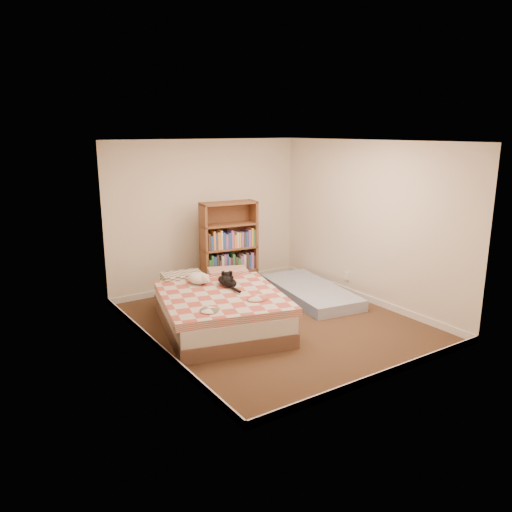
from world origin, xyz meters
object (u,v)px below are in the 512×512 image
black_cat (226,281)px  bed (218,307)px  bookshelf (229,260)px  white_dog (200,278)px  floor_mattress (310,292)px

black_cat → bed: bearing=-124.4°
bed → bookshelf: (0.84, 1.13, 0.30)m
black_cat → white_dog: 0.39m
bed → white_dog: bearing=115.7°
floor_mattress → black_cat: 1.72m
black_cat → bookshelf: bearing=86.6°
bookshelf → black_cat: 1.22m
bed → black_cat: bearing=41.5°
bookshelf → white_dog: 1.18m
bookshelf → floor_mattress: bookshelf is taller
floor_mattress → black_cat: size_ratio=2.77×
floor_mattress → bed: bearing=-163.9°
bed → white_dog: white_dog is taller
white_dog → black_cat: bearing=-17.2°
floor_mattress → white_dog: white_dog is taller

